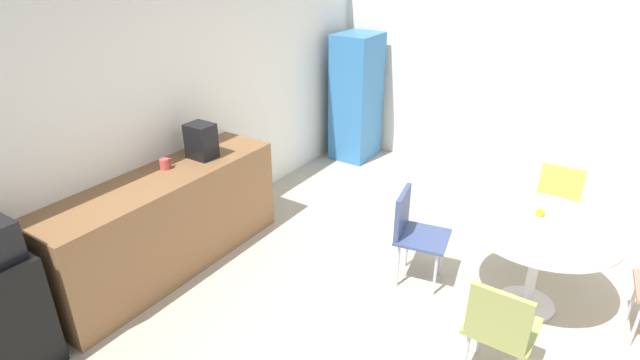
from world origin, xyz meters
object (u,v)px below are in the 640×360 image
at_px(chair_yellow, 556,201).
at_px(coffee_maker, 201,141).
at_px(round_table, 540,241).
at_px(fruit_bowl, 540,217).
at_px(chair_olive, 500,325).
at_px(mug_white, 165,164).
at_px(chair_navy, 412,226).
at_px(locker_cabinet, 356,98).

distance_m(chair_yellow, coffee_maker, 3.32).
distance_m(round_table, chair_yellow, 0.99).
distance_m(fruit_bowl, coffee_maker, 2.91).
height_order(chair_olive, mug_white, mug_white).
distance_m(chair_navy, fruit_bowl, 0.99).
height_order(chair_navy, chair_yellow, same).
bearing_deg(round_table, chair_yellow, 2.20).
xyz_separation_m(locker_cabinet, coffee_maker, (-2.68, 0.10, 0.23)).
distance_m(round_table, mug_white, 3.13).
xyz_separation_m(locker_cabinet, fruit_bowl, (-1.94, -2.71, -0.02)).
xyz_separation_m(chair_navy, coffee_maker, (-0.52, 1.88, 0.54)).
bearing_deg(chair_navy, fruit_bowl, -76.68).
bearing_deg(locker_cabinet, chair_yellow, -110.22).
height_order(chair_navy, coffee_maker, coffee_maker).
xyz_separation_m(locker_cabinet, mug_white, (-3.05, 0.18, 0.12)).
height_order(chair_navy, fruit_bowl, fruit_bowl).
bearing_deg(round_table, mug_white, 110.00).
relative_size(round_table, fruit_bowl, 5.63).
bearing_deg(coffee_maker, chair_olive, -95.76).
height_order(round_table, chair_yellow, chair_yellow).
bearing_deg(chair_navy, chair_yellow, -38.58).
bearing_deg(fruit_bowl, locker_cabinet, 54.34).
xyz_separation_m(round_table, fruit_bowl, (0.04, 0.04, 0.18)).
bearing_deg(chair_navy, coffee_maker, 105.39).
xyz_separation_m(locker_cabinet, chair_yellow, (-1.00, -2.71, -0.30)).
relative_size(fruit_bowl, coffee_maker, 0.63).
height_order(locker_cabinet, round_table, locker_cabinet).
xyz_separation_m(locker_cabinet, chair_olive, (-2.97, -2.73, -0.30)).
bearing_deg(chair_olive, mug_white, 91.62).
relative_size(locker_cabinet, chair_navy, 1.99).
bearing_deg(chair_navy, chair_olive, -130.23).
height_order(chair_olive, fruit_bowl, fruit_bowl).
bearing_deg(locker_cabinet, chair_navy, -140.55).
height_order(round_table, chair_navy, chair_navy).
bearing_deg(chair_yellow, fruit_bowl, 179.96).
height_order(locker_cabinet, mug_white, locker_cabinet).
distance_m(chair_navy, chair_yellow, 1.49).
bearing_deg(chair_olive, chair_navy, 49.77).
bearing_deg(chair_olive, chair_yellow, 0.55).
relative_size(chair_olive, chair_yellow, 1.00).
bearing_deg(locker_cabinet, mug_white, 176.56).
bearing_deg(coffee_maker, fruit_bowl, -75.29).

